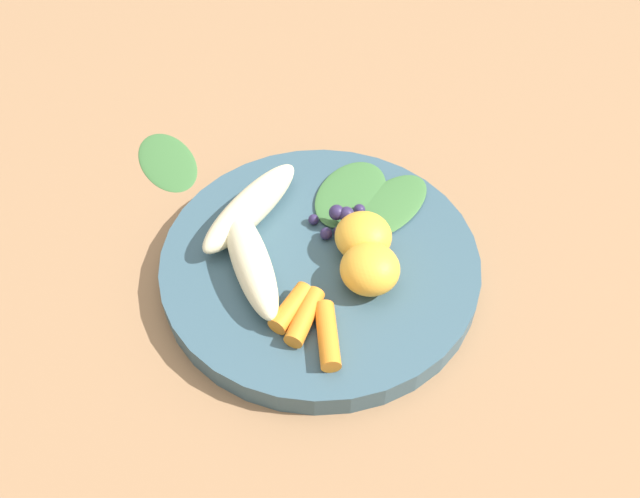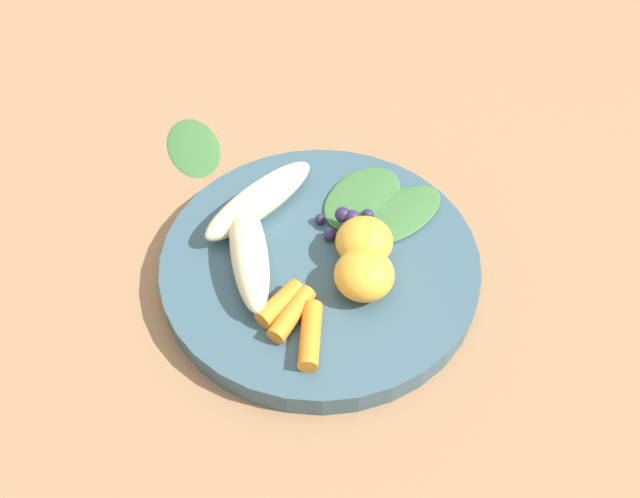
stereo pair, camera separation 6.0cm
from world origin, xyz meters
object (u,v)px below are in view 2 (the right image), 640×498
(bowl, at_px, (320,264))
(kale_leaf_stray, at_px, (193,146))
(banana_peeled_right, at_px, (260,200))
(banana_peeled_left, at_px, (249,252))
(orange_segment_near, at_px, (364,241))

(bowl, relative_size, kale_leaf_stray, 2.85)
(bowl, xyz_separation_m, kale_leaf_stray, (0.22, -0.03, -0.01))
(bowl, height_order, banana_peeled_right, banana_peeled_right)
(banana_peeled_left, xyz_separation_m, kale_leaf_stray, (0.18, -0.08, -0.04))
(orange_segment_near, relative_size, kale_leaf_stray, 0.50)
(orange_segment_near, height_order, kale_leaf_stray, orange_segment_near)
(bowl, xyz_separation_m, orange_segment_near, (-0.03, -0.03, 0.03))
(banana_peeled_right, bearing_deg, kale_leaf_stray, -102.76)
(orange_segment_near, distance_m, kale_leaf_stray, 0.25)
(orange_segment_near, bearing_deg, bowl, 45.65)
(orange_segment_near, bearing_deg, banana_peeled_right, 14.69)
(bowl, xyz_separation_m, banana_peeled_left, (0.04, 0.05, 0.03))
(banana_peeled_right, height_order, orange_segment_near, orange_segment_near)
(bowl, height_order, orange_segment_near, orange_segment_near)
(banana_peeled_right, distance_m, orange_segment_near, 0.11)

